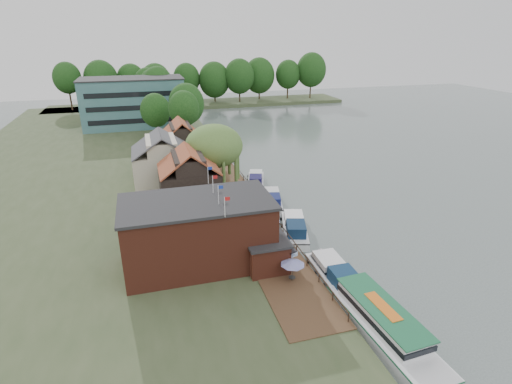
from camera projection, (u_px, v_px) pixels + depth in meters
ground at (331, 246)px, 48.22m from camera, size 260.00×260.00×0.00m
land_bank at (92, 173)px, 71.53m from camera, size 50.00×140.00×1.00m
quay_deck at (246, 212)px, 54.69m from camera, size 6.00×50.00×0.10m
quay_rail at (264, 205)px, 55.66m from camera, size 0.20×49.00×1.00m
pub at (217, 230)px, 42.00m from camera, size 20.00×11.00×7.30m
hotel_block at (134, 102)px, 102.28m from camera, size 25.40×12.40×12.30m
cottage_a at (189, 178)px, 54.89m from camera, size 8.60×7.60×8.50m
cottage_b at (162, 159)px, 63.03m from camera, size 9.60×8.60×8.50m
cottage_c at (181, 143)px, 72.07m from camera, size 7.60×7.60×8.50m
willow at (215, 159)px, 60.13m from camera, size 8.60×8.60×10.43m
umbrella_0 at (292, 270)px, 39.15m from camera, size 2.43×2.43×2.38m
umbrella_1 at (288, 258)px, 41.18m from camera, size 2.08×2.08×2.38m
umbrella_2 at (270, 243)px, 44.23m from camera, size 2.22×2.22×2.38m
umbrella_3 at (272, 226)px, 48.00m from camera, size 2.11×2.11×2.38m
umbrella_4 at (258, 216)px, 50.65m from camera, size 2.05×2.05×2.38m
umbrella_5 at (254, 207)px, 53.28m from camera, size 2.38×2.38×2.38m
cruiser_0 at (335, 273)px, 40.51m from camera, size 3.55×10.48×2.55m
cruiser_1 at (295, 226)px, 50.41m from camera, size 6.04×10.64×2.46m
cruiser_2 at (272, 198)px, 59.07m from camera, size 5.15×9.64×2.20m
cruiser_3 at (256, 179)px, 66.70m from camera, size 5.54×9.70×2.21m
tour_boat at (386, 325)px, 33.08m from camera, size 4.59×13.56×2.91m
swan at (357, 298)px, 38.46m from camera, size 0.44×0.44×0.44m
bank_tree_0 at (185, 121)px, 81.21m from camera, size 6.24×6.24×12.20m
bank_tree_1 at (156, 118)px, 87.19m from camera, size 6.42×6.42×10.79m
bank_tree_2 at (187, 109)px, 93.58m from camera, size 8.27×8.27×12.08m
bank_tree_3 at (159, 93)px, 110.05m from camera, size 8.32×8.32×14.40m
bank_tree_4 at (153, 91)px, 119.41m from camera, size 7.44×7.44×12.87m
bank_tree_5 at (148, 88)px, 126.06m from camera, size 8.28×8.28×12.67m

